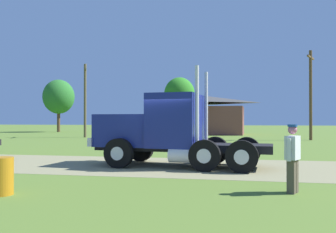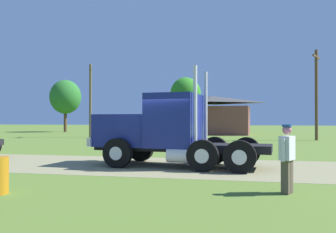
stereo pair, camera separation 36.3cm
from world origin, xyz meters
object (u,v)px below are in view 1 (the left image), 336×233
object	(u,v)px
steel_barrel	(1,176)
shed_building	(206,116)
visitor_walking_mid	(293,156)
utility_pole_near	(85,98)
truck_foreground_white	(165,131)
utility_pole_far	(311,92)

from	to	relation	value
steel_barrel	shed_building	xyz separation A→B (m)	(1.68, 36.28, 1.79)
steel_barrel	visitor_walking_mid	bearing A→B (deg)	12.82
utility_pole_near	visitor_walking_mid	bearing A→B (deg)	-56.45
steel_barrel	shed_building	world-z (taller)	shed_building
truck_foreground_white	visitor_walking_mid	bearing A→B (deg)	-47.66
steel_barrel	utility_pole_near	bearing A→B (deg)	109.98
shed_building	steel_barrel	bearing A→B (deg)	-92.65
steel_barrel	utility_pole_near	size ratio (longest dim) A/B	0.12
visitor_walking_mid	utility_pole_far	xyz separation A→B (m)	(4.88, 23.72, 3.22)
steel_barrel	shed_building	distance (m)	36.37
shed_building	utility_pole_near	xyz separation A→B (m)	(-11.17, -10.19, 1.68)
utility_pole_far	shed_building	bearing A→B (deg)	132.20
utility_pole_far	visitor_walking_mid	bearing A→B (deg)	-101.61
truck_foreground_white	shed_building	size ratio (longest dim) A/B	0.72
visitor_walking_mid	shed_building	size ratio (longest dim) A/B	0.17
visitor_walking_mid	steel_barrel	size ratio (longest dim) A/B	1.87
utility_pole_near	truck_foreground_white	bearing A→B (deg)	-58.71
steel_barrel	shed_building	bearing A→B (deg)	87.35
steel_barrel	utility_pole_near	world-z (taller)	utility_pole_near
truck_foreground_white	utility_pole_far	world-z (taller)	utility_pole_far
truck_foreground_white	utility_pole_far	xyz separation A→B (m)	(8.95, 19.25, 2.80)
steel_barrel	utility_pole_far	size ratio (longest dim) A/B	0.11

